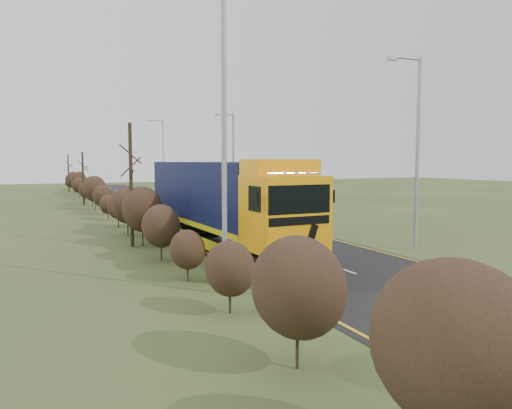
{
  "coord_description": "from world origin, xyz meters",
  "views": [
    {
      "loc": [
        -10.8,
        -20.62,
        4.21
      ],
      "look_at": [
        0.28,
        4.27,
        1.82
      ],
      "focal_mm": 35.0,
      "sensor_mm": 36.0,
      "label": 1
    }
  ],
  "objects": [
    {
      "name": "ground",
      "position": [
        0.0,
        0.0,
        0.0
      ],
      "size": [
        160.0,
        160.0,
        0.0
      ],
      "primitive_type": "plane",
      "color": "#32461E",
      "rests_on": "ground"
    },
    {
      "name": "road",
      "position": [
        0.0,
        10.0,
        0.01
      ],
      "size": [
        8.0,
        120.0,
        0.02
      ],
      "primitive_type": "cube",
      "color": "black",
      "rests_on": "ground"
    },
    {
      "name": "layby",
      "position": [
        6.5,
        20.0,
        0.01
      ],
      "size": [
        6.0,
        18.0,
        0.02
      ],
      "primitive_type": "cube",
      "color": "#312F2C",
      "rests_on": "ground"
    },
    {
      "name": "lane_markings",
      "position": [
        0.0,
        9.69,
        0.03
      ],
      "size": [
        7.52,
        116.0,
        0.01
      ],
      "color": "gold",
      "rests_on": "road"
    },
    {
      "name": "hedgerow",
      "position": [
        -6.0,
        7.89,
        1.62
      ],
      "size": [
        2.24,
        102.04,
        6.05
      ],
      "color": "black",
      "rests_on": "ground"
    },
    {
      "name": "lorry",
      "position": [
        -2.8,
        1.13,
        2.42
      ],
      "size": [
        3.15,
        15.42,
        4.27
      ],
      "rotation": [
        0.0,
        0.0,
        0.05
      ],
      "color": "black",
      "rests_on": "ground"
    },
    {
      "name": "car_red_hatchback",
      "position": [
        5.32,
        20.8,
        0.62
      ],
      "size": [
        1.7,
        3.71,
        1.23
      ],
      "primitive_type": "imported",
      "rotation": [
        0.0,
        0.0,
        3.07
      ],
      "color": "#A21408",
      "rests_on": "ground"
    },
    {
      "name": "car_blue_sedan",
      "position": [
        6.06,
        23.91,
        0.79
      ],
      "size": [
        2.13,
        4.91,
        1.57
      ],
      "primitive_type": "imported",
      "rotation": [
        0.0,
        0.0,
        3.24
      ],
      "color": "#0A133A",
      "rests_on": "ground"
    },
    {
      "name": "streetlight_near",
      "position": [
        5.59,
        -2.22,
        4.97
      ],
      "size": [
        1.92,
        0.18,
        9.03
      ],
      "color": "#999B9E",
      "rests_on": "ground"
    },
    {
      "name": "streetlight_mid",
      "position": [
        4.51,
        18.66,
        4.5
      ],
      "size": [
        1.75,
        0.18,
        8.21
      ],
      "color": "#999B9E",
      "rests_on": "ground"
    },
    {
      "name": "streetlight_far",
      "position": [
        5.02,
        45.88,
        5.39
      ],
      "size": [
        2.07,
        0.19,
        9.74
      ],
      "color": "#999B9E",
      "rests_on": "ground"
    },
    {
      "name": "left_pole",
      "position": [
        -5.39,
        -6.03,
        5.53
      ],
      "size": [
        0.16,
        0.16,
        11.05
      ],
      "primitive_type": "cylinder",
      "color": "#999B9E",
      "rests_on": "ground"
    },
    {
      "name": "speed_sign",
      "position": [
        5.6,
        10.9,
        1.88
      ],
      "size": [
        0.73,
        0.1,
        2.64
      ],
      "color": "#999B9E",
      "rests_on": "ground"
    },
    {
      "name": "warning_board",
      "position": [
        4.2,
        23.75,
        1.11
      ],
      "size": [
        0.7,
        0.11,
        1.84
      ],
      "color": "#999B9E",
      "rests_on": "ground"
    }
  ]
}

